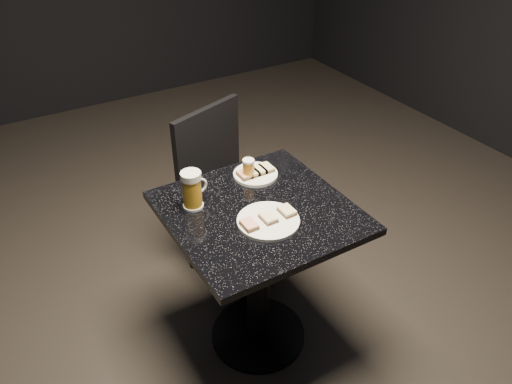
% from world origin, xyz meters
% --- Properties ---
extents(floor, '(6.00, 6.00, 0.00)m').
position_xyz_m(floor, '(0.00, 0.00, 0.00)').
color(floor, black).
rests_on(floor, ground).
extents(plate_large, '(0.24, 0.24, 0.01)m').
position_xyz_m(plate_large, '(-0.01, -0.09, 0.76)').
color(plate_large, white).
rests_on(plate_large, table).
extents(plate_small, '(0.19, 0.19, 0.01)m').
position_xyz_m(plate_small, '(0.11, 0.22, 0.76)').
color(plate_small, white).
rests_on(plate_small, table).
extents(table, '(0.70, 0.70, 0.75)m').
position_xyz_m(table, '(0.00, 0.00, 0.51)').
color(table, black).
rests_on(table, floor).
extents(beer_mug, '(0.12, 0.08, 0.16)m').
position_xyz_m(beer_mug, '(-0.21, 0.15, 0.83)').
color(beer_mug, white).
rests_on(beer_mug, table).
extents(beer_tumbler, '(0.05, 0.05, 0.10)m').
position_xyz_m(beer_tumbler, '(0.07, 0.20, 0.80)').
color(beer_tumbler, silver).
rests_on(beer_tumbler, table).
extents(chair, '(0.56, 0.56, 0.89)m').
position_xyz_m(chair, '(0.15, 0.55, 0.50)').
color(chair, black).
rests_on(chair, floor).
extents(canapes_on_plate_large, '(0.22, 0.07, 0.02)m').
position_xyz_m(canapes_on_plate_large, '(-0.01, -0.09, 0.77)').
color(canapes_on_plate_large, '#4C3521').
rests_on(canapes_on_plate_large, plate_large).
extents(canapes_on_plate_small, '(0.16, 0.07, 0.02)m').
position_xyz_m(canapes_on_plate_small, '(0.11, 0.22, 0.77)').
color(canapes_on_plate_small, '#4C3521').
rests_on(canapes_on_plate_small, plate_small).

